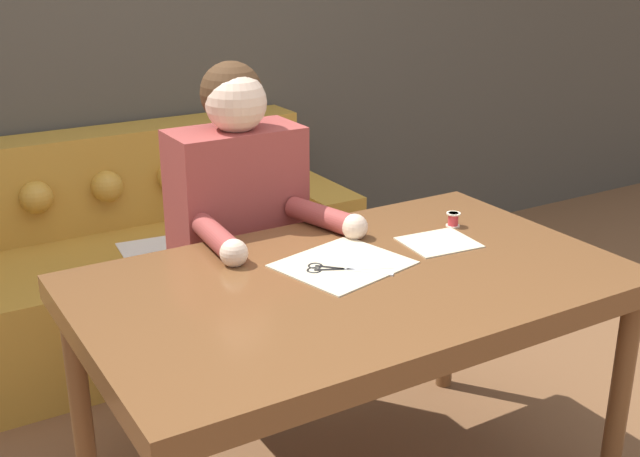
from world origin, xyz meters
The scene contains 8 objects.
wall_back centered at (0.00, 1.82, 1.30)m, with size 8.00×0.06×2.60m.
dining_table centered at (-0.03, 0.04, 0.68)m, with size 1.47×0.89×0.75m.
couch centered at (-0.26, 1.42, 0.31)m, with size 1.81×0.80×0.85m.
person centered at (-0.08, 0.65, 0.63)m, with size 0.49×0.56×1.25m.
pattern_paper_main centered at (-0.01, 0.12, 0.75)m, with size 0.39×0.36×0.00m.
pattern_paper_offcut centered at (0.33, 0.12, 0.75)m, with size 0.22×0.20×0.00m.
scissors centered at (-0.05, 0.10, 0.75)m, with size 0.22×0.19×0.01m.
thread_spool centered at (0.46, 0.21, 0.77)m, with size 0.04×0.04×0.05m.
Camera 1 is at (-1.13, -1.62, 1.62)m, focal length 45.00 mm.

